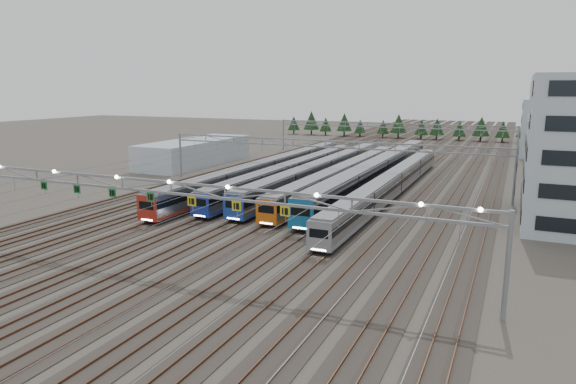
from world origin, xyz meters
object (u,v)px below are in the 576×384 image
at_px(train_e, 379,170).
at_px(gantry_mid, 325,150).
at_px(train_b, 292,172).
at_px(gantry_near, 170,190).
at_px(depot_bldg_north, 572,128).
at_px(train_c, 324,170).
at_px(gantry_far, 390,129).
at_px(train_f, 393,183).
at_px(west_shed, 195,152).
at_px(train_a, 268,170).
at_px(train_d, 344,175).

relative_size(train_e, gantry_mid, 1.22).
relative_size(train_b, gantry_near, 1.00).
xyz_separation_m(gantry_near, depot_bldg_north, (39.46, 100.74, -0.37)).
xyz_separation_m(train_c, gantry_far, (2.25, 39.18, 4.31)).
distance_m(train_f, depot_bldg_north, 67.74).
bearing_deg(west_shed, depot_bldg_north, 31.80).
bearing_deg(west_shed, train_a, -28.22).
xyz_separation_m(train_c, depot_bldg_north, (41.66, 54.80, 4.64)).
height_order(train_c, train_f, train_c).
height_order(train_c, train_d, train_c).
bearing_deg(train_f, train_a, 172.83).
height_order(train_f, gantry_near, gantry_near).
distance_m(gantry_far, west_shed, 46.31).
bearing_deg(train_a, west_shed, 151.78).
bearing_deg(train_b, depot_bldg_north, 51.63).
relative_size(train_d, gantry_near, 1.02).
bearing_deg(train_f, gantry_far, 103.80).
xyz_separation_m(gantry_far, depot_bldg_north, (39.41, 15.62, 0.33)).
height_order(gantry_mid, west_shed, gantry_mid).
relative_size(train_d, train_f, 0.91).
bearing_deg(gantry_mid, train_e, 50.81).
relative_size(train_b, west_shed, 1.88).
height_order(train_b, train_c, train_c).
height_order(train_c, gantry_near, gantry_near).
relative_size(train_a, gantry_far, 1.14).
xyz_separation_m(train_a, depot_bldg_north, (50.66, 58.60, 4.64)).
xyz_separation_m(train_b, train_d, (9.00, 0.75, 0.02)).
bearing_deg(west_shed, gantry_near, -57.63).
bearing_deg(gantry_mid, gantry_near, -90.07).
bearing_deg(gantry_mid, train_c, 111.13).
xyz_separation_m(train_a, gantry_mid, (11.25, -2.02, 4.31)).
height_order(train_d, west_shed, west_shed).
bearing_deg(gantry_near, train_b, 98.98).
relative_size(train_e, gantry_far, 1.22).
distance_m(gantry_far, depot_bldg_north, 42.39).
xyz_separation_m(train_f, gantry_mid, (-11.25, 0.81, 4.43)).
relative_size(train_c, gantry_far, 1.11).
bearing_deg(train_c, train_e, 15.26).
bearing_deg(train_d, gantry_far, 93.07).
relative_size(train_a, gantry_mid, 1.14).
bearing_deg(train_a, train_c, 22.89).
relative_size(train_d, gantry_far, 1.02).
relative_size(train_b, train_c, 0.90).
bearing_deg(gantry_mid, train_d, 53.74).
height_order(train_b, gantry_near, gantry_near).
bearing_deg(train_c, west_shed, 164.83).
height_order(train_a, train_e, train_e).
xyz_separation_m(train_b, gantry_mid, (6.75, -2.32, 4.39)).
bearing_deg(train_f, train_c, 153.85).
bearing_deg(train_b, train_e, 23.82).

